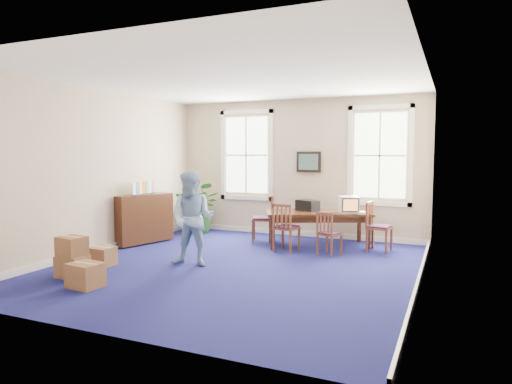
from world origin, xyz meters
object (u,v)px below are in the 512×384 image
at_px(chair_near_left, 287,227).
at_px(cardboard_boxes, 84,256).
at_px(credenza, 144,220).
at_px(potted_plant, 201,207).
at_px(man, 193,219).
at_px(crt_tv, 349,205).
at_px(conference_table, 318,229).

bearing_deg(chair_near_left, cardboard_boxes, 61.63).
relative_size(credenza, potted_plant, 1.04).
distance_m(man, cardboard_boxes, 1.84).
bearing_deg(potted_plant, chair_near_left, -23.28).
xyz_separation_m(chair_near_left, cardboard_boxes, (-2.29, -3.08, -0.14)).
bearing_deg(cardboard_boxes, man, 47.45).
distance_m(man, potted_plant, 3.31).
bearing_deg(credenza, crt_tv, 34.52).
bearing_deg(cardboard_boxes, credenza, 107.21).
bearing_deg(conference_table, man, -145.96).
distance_m(chair_near_left, potted_plant, 2.89).
relative_size(crt_tv, credenza, 0.31).
relative_size(conference_table, potted_plant, 1.70).
height_order(crt_tv, credenza, crt_tv).
height_order(potted_plant, cardboard_boxes, potted_plant).
xyz_separation_m(potted_plant, cardboard_boxes, (0.36, -4.22, -0.29)).
relative_size(chair_near_left, cardboard_boxes, 0.81).
distance_m(crt_tv, potted_plant, 3.75).
bearing_deg(chair_near_left, crt_tv, -135.66).
distance_m(chair_near_left, man, 2.11).
bearing_deg(man, crt_tv, 41.73).
bearing_deg(potted_plant, conference_table, -7.53).
height_order(conference_table, potted_plant, potted_plant).
relative_size(conference_table, credenza, 1.62).
relative_size(credenza, cardboard_boxes, 1.11).
height_order(man, cardboard_boxes, man).
xyz_separation_m(chair_near_left, potted_plant, (-2.65, 1.14, 0.15)).
distance_m(conference_table, credenza, 3.74).
distance_m(conference_table, potted_plant, 3.13).
distance_m(man, credenza, 2.36).
height_order(credenza, cardboard_boxes, credenza).
bearing_deg(chair_near_left, potted_plant, -14.96).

